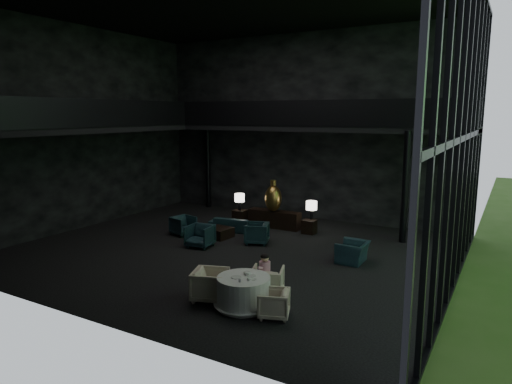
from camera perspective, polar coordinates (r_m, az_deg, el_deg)
The scene contains 35 objects.
floor at distance 15.57m, azimuth -3.19°, elevation -7.37°, with size 14.00×12.00×0.02m, color black.
ceiling at distance 15.27m, azimuth -3.50°, elevation 22.68°, with size 14.00×12.00×0.02m, color black.
wall_back at distance 20.19m, azimuth 6.09°, elevation 8.06°, with size 14.00×0.04×8.00m, color black.
wall_front at distance 10.40m, azimuth -21.78°, elevation 5.84°, with size 14.00×0.04×8.00m, color black.
wall_left at distance 19.61m, azimuth -20.90°, elevation 7.43°, with size 0.04×12.00×8.00m, color black.
curtain_wall at distance 12.54m, azimuth 24.52°, elevation 6.22°, with size 0.20×12.00×8.00m, color black, non-canonical shape.
mezzanine_left at distance 18.85m, azimuth -18.95°, elevation 7.47°, with size 2.00×12.00×0.25m, color black.
mezzanine_back at distance 18.87m, azimuth 7.66°, elevation 7.91°, with size 12.00×2.00×0.25m, color black.
railing_left at distance 18.10m, azimuth -16.93°, elevation 9.40°, with size 0.06×12.00×1.00m, color black.
railing_back at distance 17.94m, azimuth 6.48°, elevation 9.76°, with size 12.00×0.06×1.00m, color black.
column_nw at distance 22.56m, azimuth -6.04°, elevation 3.14°, with size 0.24×0.24×4.00m, color black.
column_ne at distance 17.00m, azimuth 18.14°, elevation 0.53°, with size 0.24×0.24×4.00m, color black.
console at distance 18.60m, azimuth 2.32°, elevation -3.40°, with size 2.20×0.50×0.70m, color black.
bronze_urn at distance 18.31m, azimuth 2.16°, elevation -0.76°, with size 0.68×0.68×1.27m.
side_table_left at distance 19.32m, azimuth -2.01°, elevation -3.09°, with size 0.52×0.52×0.57m, color black.
table_lamp_left at distance 19.14m, azimuth -2.06°, elevation -0.81°, with size 0.42×0.42×0.70m.
side_table_right at distance 17.83m, azimuth 6.68°, elevation -4.32°, with size 0.48×0.48×0.53m, color black.
table_lamp_right at distance 17.81m, azimuth 6.95°, elevation -1.78°, with size 0.43×0.43×0.71m.
sofa at distance 18.07m, azimuth -2.84°, elevation -3.87°, with size 1.68×0.49×0.66m, color #152E3A.
lounge_armchair_west at distance 17.69m, azimuth -9.09°, elevation -4.02°, with size 0.79×0.74×0.81m, color black.
lounge_armchair_east at distance 16.30m, azimuth 0.08°, elevation -4.95°, with size 0.86×0.81×0.89m, color black.
lounge_armchair_south at distance 16.01m, azimuth -7.03°, elevation -5.19°, with size 0.92×0.86×0.94m, color black.
window_armchair at distance 14.62m, azimuth 12.00°, elevation -7.04°, with size 0.94×0.61×0.82m, color black.
coffee_table at distance 17.18m, azimuth -4.65°, elevation -5.09°, with size 0.84×0.84×0.37m, color black.
dining_table at distance 11.19m, azimuth -1.55°, elevation -12.61°, with size 1.46×1.46×0.75m.
dining_chair_north at distance 11.84m, azimuth 1.45°, elevation -10.85°, with size 0.81×0.76×0.83m, color #BDBAA1.
dining_chair_east at distance 10.69m, azimuth 2.23°, elevation -13.77°, with size 0.62×0.58×0.63m, color #ADAA94.
dining_chair_west at distance 11.57m, azimuth -5.73°, elevation -11.10°, with size 0.92×0.86×0.95m, color beige.
child at distance 11.78m, azimuth 1.10°, elevation -9.19°, with size 0.29×0.29×0.63m.
plate_a at distance 11.01m, azimuth -2.49°, elevation -10.59°, with size 0.25×0.25×0.02m, color white.
plate_b at distance 11.09m, azimuth -0.56°, elevation -10.42°, with size 0.21×0.21×0.01m, color white.
saucer at distance 10.87m, azimuth -0.31°, elevation -10.86°, with size 0.14×0.14×0.01m, color white.
coffee_cup at distance 10.82m, azimuth -0.92°, elevation -10.75°, with size 0.09×0.09×0.06m, color white.
cereal_bowl at distance 11.16m, azimuth -1.12°, elevation -10.09°, with size 0.17×0.17×0.09m, color white.
cream_pot at distance 10.72m, azimuth -2.05°, elevation -11.00°, with size 0.06×0.06×0.07m, color #99999E.
Camera 1 is at (8.12, -12.47, 4.59)m, focal length 32.00 mm.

